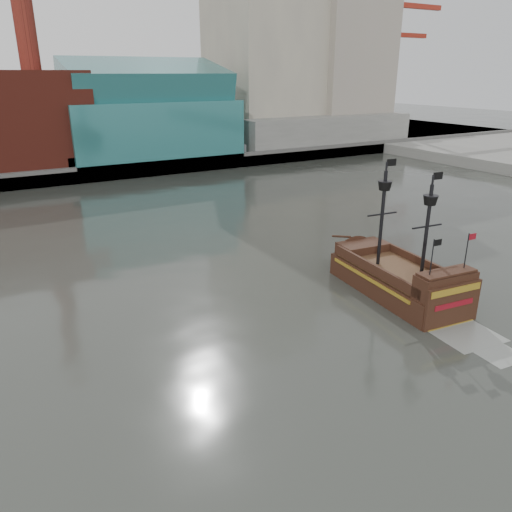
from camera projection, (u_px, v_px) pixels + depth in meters
ground at (372, 357)px, 31.11m from camera, size 400.00×400.00×0.00m
promenade_far at (72, 151)px, 105.42m from camera, size 220.00×60.00×2.00m
seawall at (109, 173)px, 81.38m from camera, size 220.00×1.00×2.60m
skyline at (93, 28)px, 93.67m from camera, size 149.00×45.00×62.00m
crane_a at (389, 62)px, 128.03m from camera, size 22.50×4.00×32.25m
crane_b at (387, 76)px, 141.89m from camera, size 19.10×4.00×26.25m
pirate_ship at (398, 283)px, 39.52m from camera, size 6.01×15.52×11.33m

